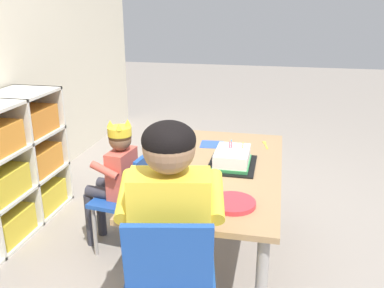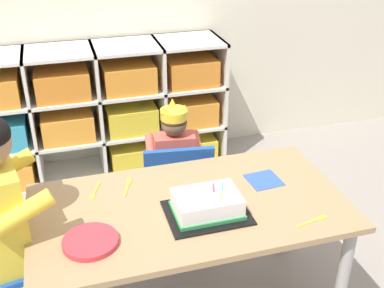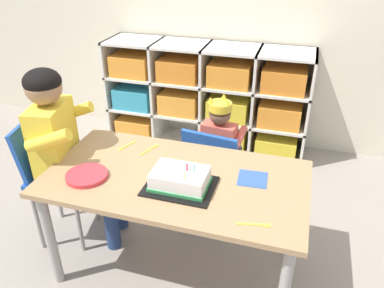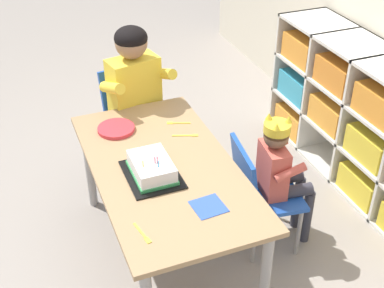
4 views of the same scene
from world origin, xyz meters
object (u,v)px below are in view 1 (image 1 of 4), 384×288
Objects in this scene: activity_table at (216,181)px; fork_at_table_front_edge at (169,180)px; birthday_cake_on_tray at (232,159)px; fork_beside_plate_stack at (162,193)px; adult_helper_seated at (171,216)px; paper_plate_stack at (233,203)px; classroom_chair_blue at (134,192)px; child_with_crown at (116,170)px; fork_near_child_seat at (265,145)px; classroom_chair_adult_side at (170,278)px.

fork_at_table_front_edge is (-0.22, 0.21, 0.08)m from activity_table.
birthday_cake_on_tray reaches higher than fork_beside_plate_stack.
adult_helper_seated is 0.33m from fork_beside_plate_stack.
paper_plate_stack is (-0.42, -0.14, 0.09)m from activity_table.
classroom_chair_blue is 1.99× the size of birthday_cake_on_tray.
classroom_chair_blue is 3.18× the size of paper_plate_stack.
classroom_chair_blue is at bearing 155.15° from fork_at_table_front_edge.
classroom_chair_blue is at bearing 90.65° from child_with_crown.
fork_near_child_seat is (0.39, -0.16, -0.04)m from birthday_cake_on_tray.
classroom_chair_blue is 0.98m from classroom_chair_adult_side.
fork_at_table_front_edge is (0.19, 0.34, -0.01)m from paper_plate_stack.
adult_helper_seated is (-0.67, 0.08, 0.13)m from activity_table.
adult_helper_seated is 7.76× the size of fork_at_table_front_edge.
fork_near_child_seat is at bearing -115.11° from classroom_chair_adult_side.
birthday_cake_on_tray reaches higher than classroom_chair_blue.
child_with_crown is at bearing 56.35° from paper_plate_stack.
fork_at_table_front_edge is 0.97× the size of fork_near_child_seat.
classroom_chair_blue reaches higher than activity_table.
fork_at_table_front_edge is at bearing -86.01° from classroom_chair_adult_side.
fork_beside_plate_stack is (-0.44, -0.31, 0.23)m from classroom_chair_blue.
child_with_crown is at bearing 81.70° from activity_table.
birthday_cake_on_tray is (0.05, -0.08, 0.11)m from activity_table.
adult_helper_seated reaches higher than paper_plate_stack.
child_with_crown is 0.76× the size of adult_helper_seated.
paper_plate_stack is (0.37, -0.19, 0.15)m from classroom_chair_adult_side.
birthday_cake_on_tray is 0.50m from fork_beside_plate_stack.
fork_beside_plate_stack is at bearing 81.36° from paper_plate_stack.
adult_helper_seated is 1.15m from fork_near_child_seat.
activity_table is 9.34× the size of fork_at_table_front_edge.
classroom_chair_adult_side is 3.74× the size of paper_plate_stack.
adult_helper_seated is (0.12, 0.02, 0.20)m from classroom_chair_adult_side.
fork_near_child_seat and fork_beside_plate_stack have the same top height.
classroom_chair_blue is 0.59m from fork_beside_plate_stack.
adult_helper_seated is (-0.75, -0.44, 0.29)m from classroom_chair_blue.
fork_beside_plate_stack is at bearing 42.39° from classroom_chair_blue.
classroom_chair_adult_side is 0.44m from paper_plate_stack.
classroom_chair_blue reaches higher than fork_near_child_seat.
fork_beside_plate_stack is at bearing -40.03° from fork_near_child_seat.
birthday_cake_on_tray is (0.83, -0.13, 0.18)m from classroom_chair_adult_side.
paper_plate_stack is 1.44× the size of fork_near_child_seat.
paper_plate_stack is at bearing 60.13° from classroom_chair_blue.
activity_table is 1.20× the size of adult_helper_seated.
child_with_crown is (0.01, 0.11, 0.12)m from classroom_chair_blue.
fork_beside_plate_stack is at bearing -78.81° from adult_helper_seated.
child_with_crown is 0.95m from adult_helper_seated.
birthday_cake_on_tray is at bearing -102.29° from fork_beside_plate_stack.
adult_helper_seated is 0.73m from birthday_cake_on_tray.
classroom_chair_adult_side is 2.34× the size of birthday_cake_on_tray.
activity_table is at bearing -40.00° from fork_near_child_seat.
classroom_chair_adult_side is 0.47m from fork_beside_plate_stack.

